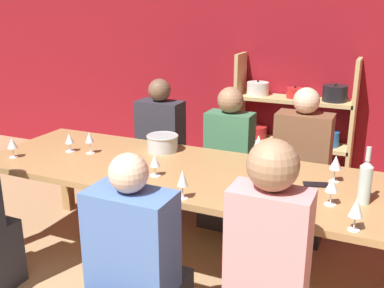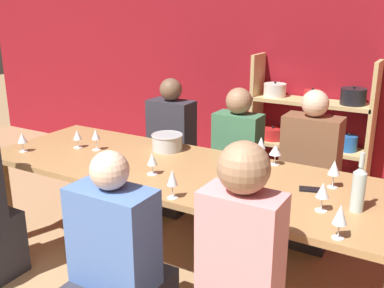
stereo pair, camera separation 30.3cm
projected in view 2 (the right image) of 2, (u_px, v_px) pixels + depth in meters
The scene contains 20 objects.
wall_back_red at pixel (297, 51), 4.39m from camera, with size 8.80×0.06×2.70m.
shelf_unit at pixel (309, 139), 4.35m from camera, with size 1.15×0.30×1.32m.
dining_table at pixel (185, 179), 3.01m from camera, with size 2.89×0.97×0.73m.
mixing_bowl at pixel (167, 141), 3.38m from camera, with size 0.24×0.24×0.12m.
wine_bottle_green at pixel (359, 188), 2.36m from camera, with size 0.07×0.07×0.33m.
wine_glass_empty_a at pixel (340, 215), 2.08m from camera, with size 0.07×0.07×0.17m.
wine_glass_red_a at pixel (77, 136), 3.42m from camera, with size 0.07×0.07×0.14m.
wine_glass_white_b at pixel (22, 139), 3.32m from camera, with size 0.07×0.07×0.14m.
wine_glass_red_b at pixel (275, 150), 3.05m from camera, with size 0.08×0.08×0.14m.
wine_glass_white_d at pixel (96, 135), 3.35m from camera, with size 0.06×0.06×0.16m.
wine_glass_red_c at pixel (152, 160), 2.88m from camera, with size 0.07×0.07×0.15m.
wine_glass_empty_b at pixel (261, 144), 3.11m from camera, with size 0.07×0.07×0.18m.
wine_glass_empty_c at pixel (323, 191), 2.36m from camera, with size 0.07×0.07×0.16m.
wine_glass_white_e at pixel (334, 169), 2.66m from camera, with size 0.07×0.07×0.17m.
wine_glass_empty_d at pixel (172, 178), 2.52m from camera, with size 0.06×0.06×0.17m.
cell_phone at pixel (312, 190), 2.65m from camera, with size 0.16×0.11×0.01m.
person_far_a at pixel (237, 175), 3.73m from camera, with size 0.38×0.48×1.16m.
person_far_b at pixel (172, 161), 4.05m from camera, with size 0.40×0.50×1.18m.
person_near_c at pixel (116, 284), 2.32m from camera, with size 0.43×0.54×1.13m.
person_far_c at pixel (308, 186), 3.50m from camera, with size 0.43×0.54×1.19m.
Camera 2 is at (1.35, -0.54, 1.79)m, focal length 42.00 mm.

